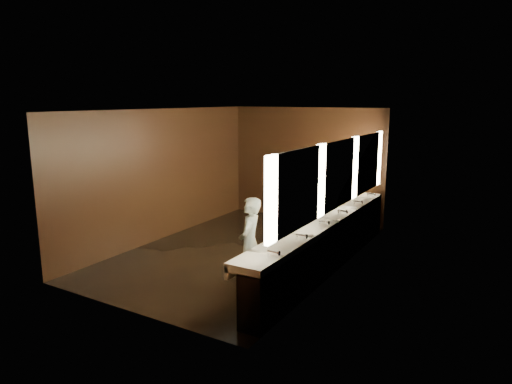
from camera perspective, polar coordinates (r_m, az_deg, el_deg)
floor at (r=9.18m, az=-1.81°, el=-7.51°), size 6.00×6.00×0.00m
ceiling at (r=8.68m, az=-1.93°, el=10.23°), size 4.00×6.00×0.02m
wall_back at (r=11.43m, az=6.25°, el=3.46°), size 4.00×0.02×2.80m
wall_front at (r=6.56m, az=-16.12°, el=-3.05°), size 4.00×0.02×2.80m
wall_left at (r=10.03m, az=-11.56°, el=2.15°), size 0.02×6.00×2.80m
wall_right at (r=7.95m, az=10.38°, el=-0.25°), size 0.02×6.00×2.80m
sink_counter at (r=8.25m, az=8.80°, el=-6.26°), size 0.55×5.40×1.01m
mirror_band at (r=7.89m, az=10.34°, el=2.25°), size 0.06×5.03×1.15m
person at (r=7.29m, az=-0.78°, el=-6.45°), size 0.48×0.62×1.50m
trash_bin at (r=7.46m, az=4.00°, el=-9.67°), size 0.49×0.49×0.61m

